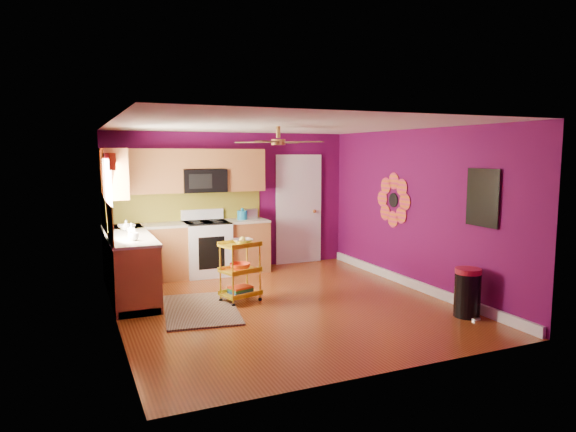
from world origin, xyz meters
name	(u,v)px	position (x,y,z in m)	size (l,w,h in m)	color
ground	(284,304)	(0.00, 0.00, 0.00)	(5.00, 5.00, 0.00)	#6D3011
room_envelope	(286,189)	(0.03, 0.00, 1.63)	(4.54, 5.04, 2.52)	#5C0A47
lower_cabinets	(164,258)	(-1.35, 1.82, 0.43)	(2.81, 2.31, 0.94)	brown
electric_range	(207,248)	(-0.55, 2.17, 0.48)	(0.76, 0.66, 1.13)	white
upper_cabinetry	(165,173)	(-1.24, 2.17, 1.80)	(2.80, 2.30, 1.26)	brown
left_window	(108,181)	(-2.22, 1.05, 1.74)	(0.08, 1.35, 1.08)	white
panel_door	(299,210)	(1.35, 2.47, 1.02)	(0.95, 0.11, 2.15)	white
right_wall_art	(430,199)	(2.23, -0.34, 1.44)	(0.04, 2.74, 1.04)	black
ceiling_fan	(278,141)	(0.00, 0.20, 2.29)	(1.01, 1.01, 0.26)	#BF8C3F
shag_rug	(201,309)	(-1.15, 0.20, 0.01)	(0.96, 1.56, 0.02)	black
rolling_cart	(241,269)	(-0.52, 0.37, 0.49)	(0.61, 0.51, 0.94)	yellow
trash_can	(467,293)	(1.98, -1.45, 0.32)	(0.37, 0.39, 0.64)	black
teal_kettle	(242,215)	(0.13, 2.23, 1.02)	(0.18, 0.18, 0.21)	#1577A4
toaster	(251,214)	(0.30, 2.28, 1.03)	(0.22, 0.15, 0.18)	beige
soap_bottle_a	(131,231)	(-1.94, 0.93, 1.04)	(0.09, 0.10, 0.21)	#EA3F72
soap_bottle_b	(126,225)	(-1.94, 1.64, 1.02)	(0.13, 0.13, 0.17)	white
counter_dish	(127,227)	(-1.91, 1.84, 0.97)	(0.28, 0.28, 0.07)	white
counter_cup	(134,237)	(-1.94, 0.68, 0.99)	(0.13, 0.13, 0.11)	white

